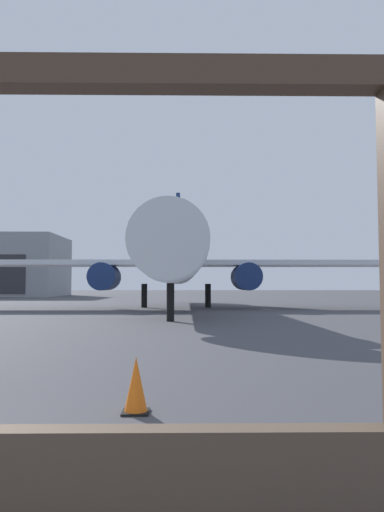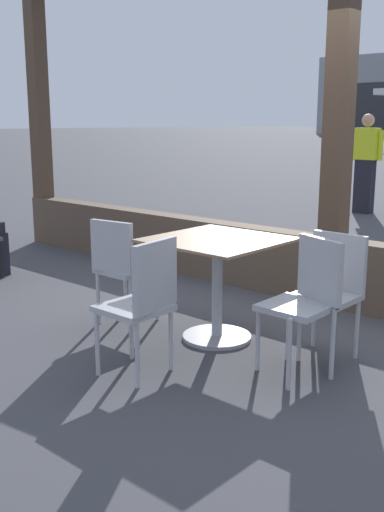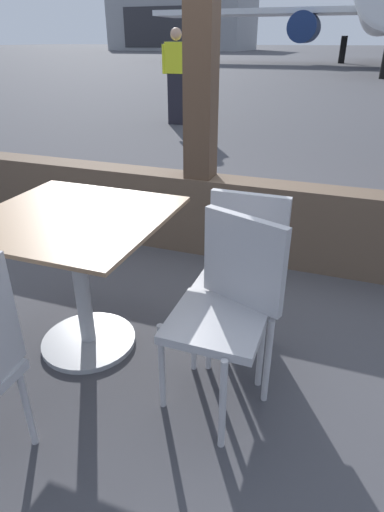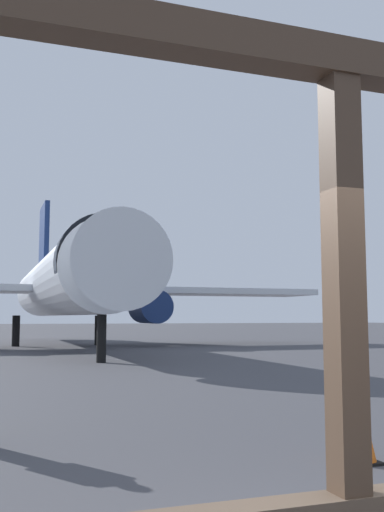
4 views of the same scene
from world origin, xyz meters
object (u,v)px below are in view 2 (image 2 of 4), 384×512
object	(u,v)px
cafe_chair_window_left	(121,263)
ground_crew_worker	(366,162)
cafe_chair_aisle_left	(331,285)
cafe_chair_aisle_right	(307,294)
dining_table	(217,276)
cafe_chair_window_right	(144,297)

from	to	relation	value
cafe_chair_window_left	ground_crew_worker	xyz separation A→B (m)	(-1.36, 6.99, 0.38)
cafe_chair_window_left	cafe_chair_aisle_left	xyz separation A→B (m)	(1.58, 0.52, 0.00)
cafe_chair_aisle_right	ground_crew_worker	world-z (taller)	ground_crew_worker
cafe_chair_window_left	cafe_chair_aisle_right	bearing A→B (deg)	5.51
dining_table	cafe_chair_aisle_left	distance (m)	0.84
cafe_chair_aisle_right	dining_table	bearing A→B (deg)	172.88
cafe_chair_aisle_right	ground_crew_worker	distance (m)	7.46
cafe_chair_aisle_left	ground_crew_worker	bearing A→B (deg)	114.48
cafe_chair_window_left	cafe_chair_window_right	xyz separation A→B (m)	(0.87, -0.58, 0.01)
cafe_chair_window_right	cafe_chair_aisle_left	distance (m)	1.31
dining_table	cafe_chair_window_right	size ratio (longest dim) A/B	0.99
cafe_chair_window_right	cafe_chair_aisle_left	size ratio (longest dim) A/B	1.04
dining_table	cafe_chair_aisle_right	distance (m)	0.83
dining_table	ground_crew_worker	size ratio (longest dim) A/B	0.51
cafe_chair_window_right	cafe_chair_aisle_left	xyz separation A→B (m)	(0.71, 1.10, -0.01)
cafe_chair_window_left	cafe_chair_aisle_left	size ratio (longest dim) A/B	1.00
cafe_chair_window_left	ground_crew_worker	size ratio (longest dim) A/B	0.50
cafe_chair_window_left	cafe_chair_aisle_left	world-z (taller)	same
cafe_chair_aisle_left	dining_table	bearing A→B (deg)	-162.01
cafe_chair_window_right	dining_table	bearing A→B (deg)	95.71
cafe_chair_window_left	cafe_chair_aisle_right	distance (m)	1.62
cafe_chair_aisle_left	cafe_chair_aisle_right	bearing A→B (deg)	-85.50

